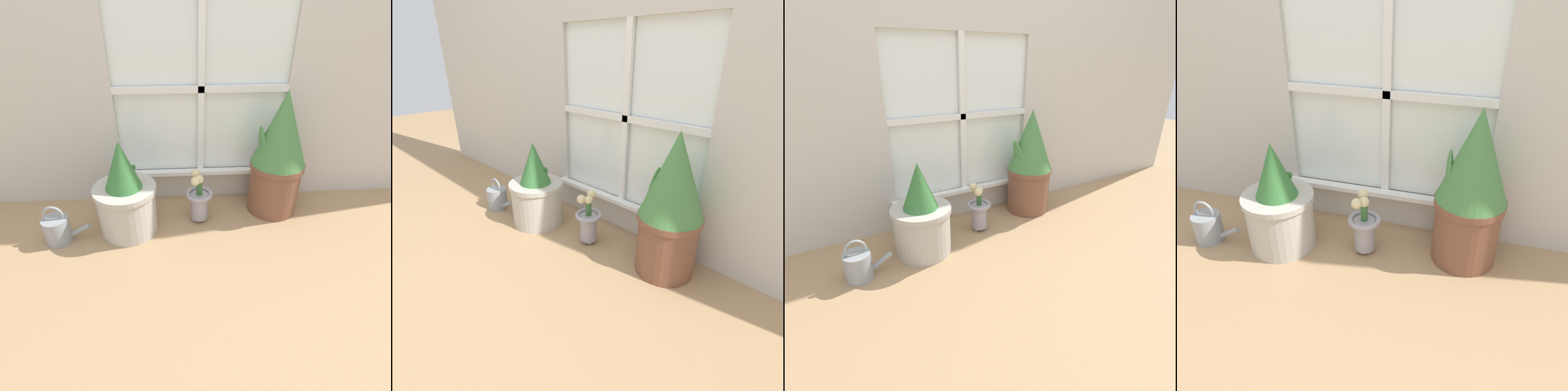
% 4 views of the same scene
% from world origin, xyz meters
% --- Properties ---
extents(ground_plane, '(10.00, 10.00, 0.00)m').
position_xyz_m(ground_plane, '(0.00, 0.00, 0.00)').
color(ground_plane, tan).
extents(wall_with_window, '(4.40, 0.10, 2.50)m').
position_xyz_m(wall_with_window, '(0.00, 0.52, 1.28)').
color(wall_with_window, beige).
rests_on(wall_with_window, ground_plane).
extents(potted_plant_left, '(0.33, 0.33, 0.53)m').
position_xyz_m(potted_plant_left, '(-0.42, 0.18, 0.21)').
color(potted_plant_left, '#B7B2A8').
rests_on(potted_plant_left, ground_plane).
extents(potted_plant_right, '(0.31, 0.31, 0.72)m').
position_xyz_m(potted_plant_right, '(0.42, 0.33, 0.36)').
color(potted_plant_right, brown).
rests_on(potted_plant_right, ground_plane).
extents(flower_vase, '(0.15, 0.15, 0.31)m').
position_xyz_m(flower_vase, '(-0.03, 0.24, 0.14)').
color(flower_vase, '#99939E').
rests_on(flower_vase, ground_plane).
extents(watering_can, '(0.24, 0.14, 0.22)m').
position_xyz_m(watering_can, '(-0.79, 0.10, 0.08)').
color(watering_can, gray).
rests_on(watering_can, ground_plane).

